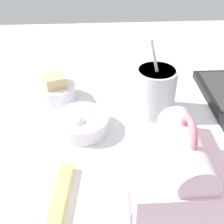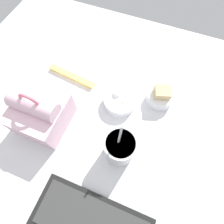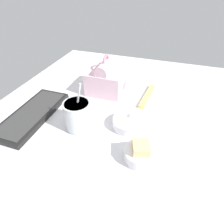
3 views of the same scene
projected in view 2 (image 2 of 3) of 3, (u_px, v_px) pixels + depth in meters
The scene contains 7 objects.
desk_surface at pixel (114, 118), 65.71cm from camera, with size 140.00×110.00×2.00cm.
keyboard at pixel (92, 222), 50.06cm from camera, with size 33.99×14.56×2.10cm.
lunch_bag at pixel (41, 113), 58.03cm from camera, with size 16.22×17.04×18.79cm.
soup_cup at pixel (120, 148), 53.99cm from camera, with size 9.82×9.82×19.22cm.
bento_bowl_sandwich at pixel (161, 96), 65.56cm from camera, with size 10.11×10.11×6.96cm.
bento_bowl_snacks at pixel (120, 100), 65.49cm from camera, with size 12.30×12.30×5.20cm.
chopstick_case at pixel (72, 76), 71.56cm from camera, with size 20.93×4.75×1.60cm.
Camera 2 is at (-8.81, 23.82, 61.65)cm, focal length 28.00 mm.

